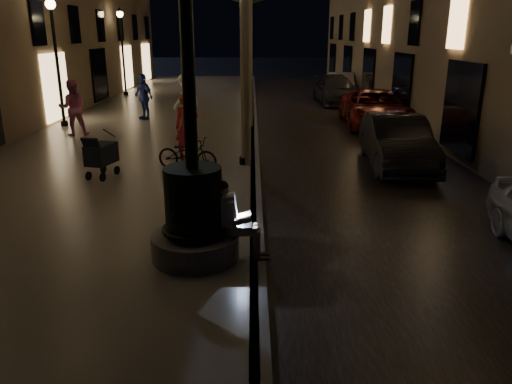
{
  "coord_description": "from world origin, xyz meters",
  "views": [
    {
      "loc": [
        -0.08,
        -5.36,
        3.66
      ],
      "look_at": [
        -0.02,
        3.0,
        0.98
      ],
      "focal_mm": 35.0,
      "sensor_mm": 36.0,
      "label": 1
    }
  ],
  "objects_px": {
    "fountain_lamppost": "(193,198)",
    "lamp_curb_b": "(247,44)",
    "lamp_curb_c": "(248,41)",
    "bicycle": "(187,154)",
    "lamp_left_b": "(55,45)",
    "seated_man_laptop": "(233,217)",
    "lamp_curb_a": "(243,50)",
    "lamp_curb_d": "(249,39)",
    "car_second": "(397,142)",
    "car_rear": "(336,90)",
    "pedestrian_blue": "(144,97)",
    "lamp_left_c": "(122,41)",
    "pedestrian_white": "(187,99)",
    "car_fifth": "(340,85)",
    "pedestrian_red": "(187,127)",
    "car_third": "(375,109)",
    "stroller": "(101,154)",
    "pedestrian_pink": "(73,108)"
  },
  "relations": [
    {
      "from": "fountain_lamppost",
      "to": "lamp_curb_b",
      "type": "distance_m",
      "value": 14.16
    },
    {
      "from": "lamp_curb_c",
      "to": "bicycle",
      "type": "distance_m",
      "value": 16.88
    },
    {
      "from": "lamp_left_b",
      "to": "seated_man_laptop",
      "type": "bearing_deg",
      "value": -59.7
    },
    {
      "from": "lamp_left_b",
      "to": "lamp_curb_a",
      "type": "bearing_deg",
      "value": -40.2
    },
    {
      "from": "lamp_curb_d",
      "to": "car_second",
      "type": "distance_m",
      "value": 24.13
    },
    {
      "from": "car_rear",
      "to": "pedestrian_blue",
      "type": "distance_m",
      "value": 11.01
    },
    {
      "from": "fountain_lamppost",
      "to": "lamp_left_c",
      "type": "height_order",
      "value": "fountain_lamppost"
    },
    {
      "from": "lamp_curb_a",
      "to": "pedestrian_white",
      "type": "height_order",
      "value": "lamp_curb_a"
    },
    {
      "from": "car_fifth",
      "to": "pedestrian_red",
      "type": "relative_size",
      "value": 2.27
    },
    {
      "from": "lamp_curb_d",
      "to": "pedestrian_white",
      "type": "bearing_deg",
      "value": -97.71
    },
    {
      "from": "lamp_curb_a",
      "to": "car_third",
      "type": "height_order",
      "value": "lamp_curb_a"
    },
    {
      "from": "car_rear",
      "to": "seated_man_laptop",
      "type": "bearing_deg",
      "value": -105.85
    },
    {
      "from": "seated_man_laptop",
      "to": "car_third",
      "type": "distance_m",
      "value": 13.92
    },
    {
      "from": "lamp_left_b",
      "to": "car_rear",
      "type": "distance_m",
      "value": 14.44
    },
    {
      "from": "lamp_curb_d",
      "to": "stroller",
      "type": "bearing_deg",
      "value": -97.93
    },
    {
      "from": "seated_man_laptop",
      "to": "lamp_left_c",
      "type": "bearing_deg",
      "value": 107.68
    },
    {
      "from": "bicycle",
      "to": "pedestrian_white",
      "type": "bearing_deg",
      "value": 24.36
    },
    {
      "from": "pedestrian_red",
      "to": "pedestrian_blue",
      "type": "relative_size",
      "value": 1.0
    },
    {
      "from": "lamp_left_c",
      "to": "pedestrian_blue",
      "type": "height_order",
      "value": "lamp_left_c"
    },
    {
      "from": "car_rear",
      "to": "pedestrian_white",
      "type": "distance_m",
      "value": 10.23
    },
    {
      "from": "lamp_curb_a",
      "to": "bicycle",
      "type": "height_order",
      "value": "lamp_curb_a"
    },
    {
      "from": "car_third",
      "to": "lamp_left_c",
      "type": "bearing_deg",
      "value": 146.7
    },
    {
      "from": "car_second",
      "to": "bicycle",
      "type": "bearing_deg",
      "value": -166.32
    },
    {
      "from": "lamp_curb_a",
      "to": "lamp_curb_c",
      "type": "distance_m",
      "value": 16.0
    },
    {
      "from": "lamp_curb_d",
      "to": "stroller",
      "type": "relative_size",
      "value": 4.03
    },
    {
      "from": "lamp_curb_b",
      "to": "pedestrian_pink",
      "type": "xyz_separation_m",
      "value": [
        -6.03,
        -3.89,
        -2.07
      ]
    },
    {
      "from": "lamp_curb_d",
      "to": "car_fifth",
      "type": "bearing_deg",
      "value": -52.19
    },
    {
      "from": "lamp_left_c",
      "to": "bicycle",
      "type": "xyz_separation_m",
      "value": [
        5.62,
        -16.61,
        -2.6
      ]
    },
    {
      "from": "car_third",
      "to": "lamp_left_b",
      "type": "bearing_deg",
      "value": -172.71
    },
    {
      "from": "pedestrian_red",
      "to": "pedestrian_pink",
      "type": "distance_m",
      "value": 5.69
    },
    {
      "from": "lamp_curb_c",
      "to": "pedestrian_white",
      "type": "relative_size",
      "value": 2.45
    },
    {
      "from": "lamp_curb_c",
      "to": "stroller",
      "type": "xyz_separation_m",
      "value": [
        -3.52,
        -17.31,
        -2.44
      ]
    },
    {
      "from": "lamp_left_c",
      "to": "pedestrian_red",
      "type": "bearing_deg",
      "value": -70.45
    },
    {
      "from": "seated_man_laptop",
      "to": "lamp_curb_d",
      "type": "relative_size",
      "value": 0.27
    },
    {
      "from": "lamp_curb_c",
      "to": "lamp_curb_d",
      "type": "height_order",
      "value": "same"
    },
    {
      "from": "pedestrian_white",
      "to": "bicycle",
      "type": "relative_size",
      "value": 1.18
    },
    {
      "from": "lamp_left_b",
      "to": "pedestrian_white",
      "type": "xyz_separation_m",
      "value": [
        4.73,
        0.51,
        -2.05
      ]
    },
    {
      "from": "car_third",
      "to": "pedestrian_white",
      "type": "height_order",
      "value": "pedestrian_white"
    },
    {
      "from": "stroller",
      "to": "car_third",
      "type": "relative_size",
      "value": 0.23
    },
    {
      "from": "stroller",
      "to": "car_rear",
      "type": "relative_size",
      "value": 0.24
    },
    {
      "from": "lamp_curb_a",
      "to": "pedestrian_pink",
      "type": "bearing_deg",
      "value": 145.7
    },
    {
      "from": "lamp_curb_a",
      "to": "stroller",
      "type": "bearing_deg",
      "value": -159.59
    },
    {
      "from": "lamp_curb_d",
      "to": "pedestrian_blue",
      "type": "distance_m",
      "value": 17.12
    },
    {
      "from": "lamp_curb_b",
      "to": "pedestrian_blue",
      "type": "relative_size",
      "value": 2.57
    },
    {
      "from": "car_second",
      "to": "pedestrian_red",
      "type": "relative_size",
      "value": 2.35
    },
    {
      "from": "car_second",
      "to": "bicycle",
      "type": "height_order",
      "value": "car_second"
    },
    {
      "from": "lamp_curb_c",
      "to": "lamp_curb_b",
      "type": "bearing_deg",
      "value": -90.0
    },
    {
      "from": "car_third",
      "to": "pedestrian_blue",
      "type": "height_order",
      "value": "pedestrian_blue"
    },
    {
      "from": "lamp_curb_d",
      "to": "car_third",
      "type": "height_order",
      "value": "lamp_curb_d"
    },
    {
      "from": "pedestrian_blue",
      "to": "lamp_curb_b",
      "type": "bearing_deg",
      "value": 48.55
    }
  ]
}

